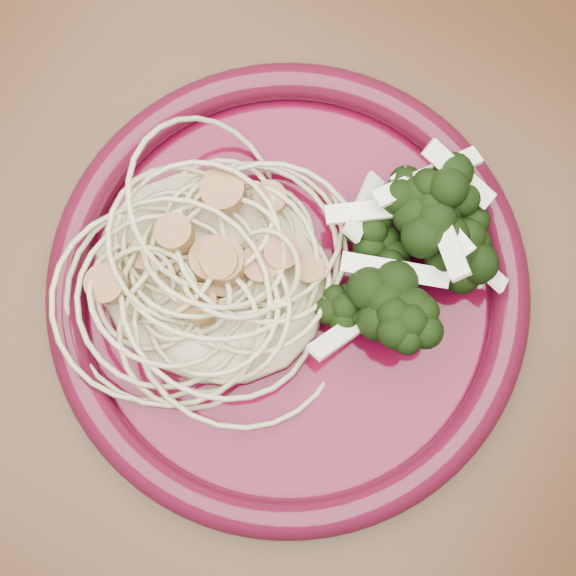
{
  "coord_description": "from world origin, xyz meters",
  "views": [
    {
      "loc": [
        0.14,
        -0.03,
        1.25
      ],
      "look_at": [
        0.1,
        0.05,
        0.77
      ],
      "focal_mm": 50.0,
      "sensor_mm": 36.0,
      "label": 1
    }
  ],
  "objects": [
    {
      "name": "dining_table",
      "position": [
        0.0,
        0.0,
        0.65
      ],
      "size": [
        1.2,
        0.8,
        0.75
      ],
      "color": "#472814",
      "rests_on": "ground"
    },
    {
      "name": "dinner_plate",
      "position": [
        0.1,
        0.05,
        0.76
      ],
      "size": [
        0.39,
        0.39,
        0.03
      ],
      "rotation": [
        0.0,
        0.0,
        0.34
      ],
      "color": "#52061D",
      "rests_on": "dining_table"
    },
    {
      "name": "spaghetti_pile",
      "position": [
        0.05,
        0.03,
        0.77
      ],
      "size": [
        0.19,
        0.18,
        0.03
      ],
      "primitive_type": "ellipsoid",
      "rotation": [
        0.0,
        0.0,
        0.34
      ],
      "color": "#C7C18F",
      "rests_on": "dinner_plate"
    },
    {
      "name": "scallop_cluster",
      "position": [
        0.05,
        0.03,
        0.81
      ],
      "size": [
        0.17,
        0.17,
        0.04
      ],
      "primitive_type": null,
      "rotation": [
        0.0,
        0.0,
        0.34
      ],
      "color": "#A27242",
      "rests_on": "spaghetti_pile"
    },
    {
      "name": "broccoli_pile",
      "position": [
        0.16,
        0.07,
        0.78
      ],
      "size": [
        0.14,
        0.17,
        0.05
      ],
      "primitive_type": "ellipsoid",
      "rotation": [
        0.0,
        0.0,
        0.34
      ],
      "color": "black",
      "rests_on": "dinner_plate"
    },
    {
      "name": "onion_garnish",
      "position": [
        0.16,
        0.07,
        0.81
      ],
      "size": [
        0.09,
        0.11,
        0.06
      ],
      "primitive_type": null,
      "rotation": [
        0.0,
        0.0,
        0.34
      ],
      "color": "white",
      "rests_on": "broccoli_pile"
    }
  ]
}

